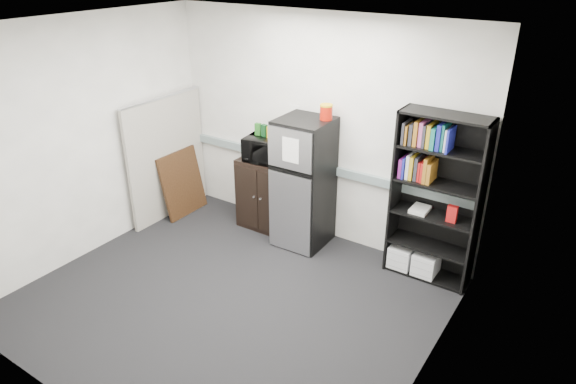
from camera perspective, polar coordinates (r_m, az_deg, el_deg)
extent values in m
plane|color=black|center=(5.46, -6.46, -11.77)|extent=(4.00, 4.00, 0.00)
cube|color=silver|center=(6.11, 3.46, 6.88)|extent=(4.00, 0.02, 2.70)
cube|color=silver|center=(3.90, 15.91, -5.43)|extent=(0.02, 3.50, 2.70)
cube|color=silver|center=(6.19, -21.59, 5.38)|extent=(0.02, 3.50, 2.70)
cube|color=white|center=(4.40, -8.24, 17.52)|extent=(4.00, 3.50, 0.02)
cube|color=gray|center=(6.24, 3.21, 2.89)|extent=(3.92, 0.05, 0.10)
cube|color=white|center=(6.22, 0.66, 9.19)|extent=(0.14, 0.00, 0.10)
cube|color=black|center=(5.67, 11.93, 0.20)|extent=(0.02, 0.34, 1.85)
cube|color=black|center=(5.45, 20.41, -1.97)|extent=(0.02, 0.34, 1.85)
cube|color=black|center=(5.69, 16.61, -0.26)|extent=(0.90, 0.02, 1.85)
cube|color=black|center=(5.22, 17.29, 8.16)|extent=(0.90, 0.34, 0.02)
cube|color=black|center=(5.99, 15.04, -8.66)|extent=(0.85, 0.32, 0.03)
cube|color=black|center=(5.80, 15.43, -5.79)|extent=(0.85, 0.32, 0.03)
cube|color=black|center=(5.62, 15.86, -2.55)|extent=(0.85, 0.32, 0.02)
cube|color=black|center=(5.47, 16.31, 0.88)|extent=(0.85, 0.32, 0.02)
cube|color=black|center=(5.33, 16.79, 4.49)|extent=(0.85, 0.32, 0.02)
cube|color=silver|center=(5.98, 12.58, -6.85)|extent=(0.25, 0.30, 0.25)
cube|color=silver|center=(5.90, 15.11, -7.58)|extent=(0.25, 0.30, 0.25)
cube|color=gray|center=(6.93, -13.27, 3.69)|extent=(0.05, 1.30, 1.60)
cube|color=#B2B2B7|center=(6.68, -13.97, 10.15)|extent=(0.06, 1.30, 0.02)
cube|color=black|center=(6.54, -2.15, -0.23)|extent=(0.73, 0.46, 0.92)
cube|color=black|center=(6.47, -4.62, -0.60)|extent=(0.34, 0.01, 0.81)
cube|color=black|center=(6.28, -2.08, -1.38)|extent=(0.34, 0.01, 0.81)
cylinder|color=#B2B2B7|center=(6.37, -3.82, -0.56)|extent=(0.02, 0.02, 0.02)
cylinder|color=#B2B2B7|center=(6.31, -3.10, -0.78)|extent=(0.02, 0.02, 0.02)
imported|color=black|center=(6.28, -2.34, 4.71)|extent=(0.58, 0.43, 0.30)
cube|color=#1D5919|center=(6.32, -3.35, 6.98)|extent=(0.08, 0.06, 0.15)
cube|color=#0C3615|center=(6.27, -2.64, 6.83)|extent=(0.07, 0.06, 0.15)
cube|color=gold|center=(6.22, -1.99, 6.65)|extent=(0.08, 0.06, 0.14)
cube|color=orange|center=(6.11, -1.11, 6.10)|extent=(0.20, 0.14, 0.10)
cube|color=black|center=(6.06, 1.77, 0.92)|extent=(0.60, 0.60, 1.55)
cube|color=#B9B9BE|center=(5.62, 0.18, 4.72)|extent=(0.56, 0.03, 0.46)
cube|color=#B9B9BE|center=(5.95, 0.17, -2.41)|extent=(0.56, 0.03, 0.99)
cube|color=black|center=(5.71, 0.11, 2.22)|extent=(0.56, 0.02, 0.03)
cube|color=white|center=(5.60, 0.28, 4.64)|extent=(0.21, 0.01, 0.28)
cube|color=black|center=(5.78, 1.87, 8.00)|extent=(0.60, 0.60, 0.02)
cylinder|color=#B21708|center=(5.75, 4.27, 8.86)|extent=(0.14, 0.14, 0.17)
cylinder|color=gold|center=(5.73, 4.30, 9.78)|extent=(0.14, 0.14, 0.02)
cube|color=black|center=(7.05, -11.66, 1.00)|extent=(0.21, 0.68, 0.86)
cube|color=beige|center=(7.03, -11.53, 0.96)|extent=(0.15, 0.58, 0.73)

